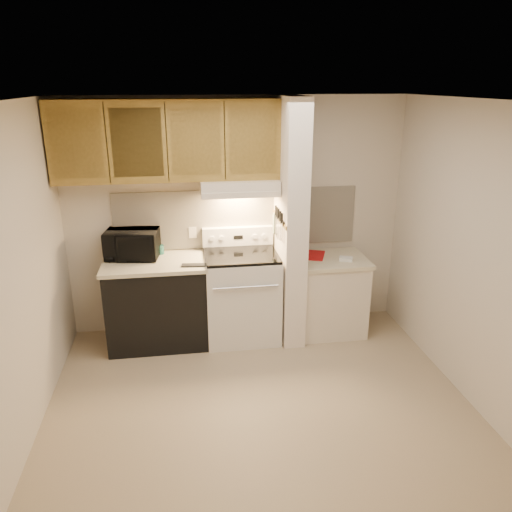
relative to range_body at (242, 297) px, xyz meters
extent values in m
plane|color=tan|center=(0.00, -1.16, -0.46)|extent=(3.60, 3.60, 0.00)
plane|color=white|center=(0.00, -1.16, 2.04)|extent=(3.60, 3.60, 0.00)
cube|color=beige|center=(0.00, 0.34, 0.79)|extent=(3.60, 2.50, 0.02)
cube|color=beige|center=(-1.80, -1.16, 0.79)|extent=(0.02, 3.00, 2.50)
cube|color=beige|center=(1.80, -1.16, 0.79)|extent=(0.02, 3.00, 2.50)
cube|color=#F5E6CB|center=(0.00, 0.33, 0.78)|extent=(2.60, 0.02, 0.63)
cube|color=silver|center=(0.00, 0.00, 0.00)|extent=(0.76, 0.65, 0.92)
cube|color=black|center=(0.00, -0.32, 0.04)|extent=(0.50, 0.01, 0.30)
cylinder|color=silver|center=(0.00, -0.35, 0.26)|extent=(0.65, 0.02, 0.02)
cube|color=black|center=(0.00, 0.00, 0.48)|extent=(0.74, 0.64, 0.03)
cube|color=silver|center=(0.00, 0.28, 0.59)|extent=(0.76, 0.08, 0.20)
cube|color=black|center=(0.00, 0.24, 0.59)|extent=(0.10, 0.01, 0.04)
cylinder|color=silver|center=(-0.28, 0.24, 0.59)|extent=(0.05, 0.02, 0.05)
cylinder|color=silver|center=(-0.18, 0.24, 0.59)|extent=(0.05, 0.02, 0.05)
cylinder|color=silver|center=(0.18, 0.24, 0.59)|extent=(0.05, 0.02, 0.05)
cylinder|color=silver|center=(0.28, 0.24, 0.59)|extent=(0.05, 0.02, 0.05)
cube|color=black|center=(-0.88, 0.01, -0.03)|extent=(1.00, 0.63, 0.87)
cube|color=beige|center=(-0.88, 0.01, 0.43)|extent=(1.04, 0.67, 0.04)
cube|color=black|center=(-0.49, -0.19, 0.46)|extent=(0.25, 0.10, 0.02)
cylinder|color=#1E594D|center=(-0.83, 0.23, 0.50)|extent=(0.10, 0.10, 0.09)
cube|color=beige|center=(-0.48, 0.32, 0.64)|extent=(0.08, 0.01, 0.12)
imported|color=black|center=(-1.10, 0.15, 0.60)|extent=(0.57, 0.42, 0.29)
cube|color=white|center=(0.51, -0.01, 0.79)|extent=(0.22, 0.70, 2.50)
cube|color=olive|center=(0.39, -0.01, 0.84)|extent=(0.01, 0.70, 0.04)
cube|color=black|center=(0.39, -0.06, 0.86)|extent=(0.02, 0.42, 0.04)
cube|color=silver|center=(0.38, -0.21, 0.76)|extent=(0.01, 0.03, 0.16)
cylinder|color=black|center=(0.38, -0.22, 0.91)|extent=(0.02, 0.02, 0.10)
cube|color=silver|center=(0.38, -0.14, 0.75)|extent=(0.01, 0.04, 0.18)
cylinder|color=black|center=(0.38, -0.15, 0.91)|extent=(0.02, 0.02, 0.10)
cube|color=silver|center=(0.38, -0.05, 0.74)|extent=(0.01, 0.04, 0.20)
cylinder|color=black|center=(0.38, -0.05, 0.91)|extent=(0.02, 0.02, 0.10)
cube|color=silver|center=(0.38, 0.01, 0.76)|extent=(0.01, 0.04, 0.16)
cylinder|color=black|center=(0.38, 0.02, 0.91)|extent=(0.02, 0.02, 0.10)
cube|color=silver|center=(0.38, 0.10, 0.75)|extent=(0.01, 0.04, 0.18)
cylinder|color=black|center=(0.38, 0.09, 0.91)|extent=(0.02, 0.02, 0.10)
cube|color=slate|center=(0.38, 0.17, 0.75)|extent=(0.03, 0.09, 0.21)
cube|color=beige|center=(0.97, -0.01, -0.06)|extent=(0.70, 0.60, 0.81)
cube|color=beige|center=(0.97, -0.01, 0.37)|extent=(0.74, 0.64, 0.04)
cube|color=#B21112|center=(0.79, 0.09, 0.40)|extent=(0.33, 0.38, 0.01)
cube|color=white|center=(1.09, -0.11, 0.41)|extent=(0.16, 0.14, 0.04)
cube|color=beige|center=(0.00, 0.12, 1.17)|extent=(0.78, 0.44, 0.15)
cube|color=beige|center=(0.00, -0.08, 1.12)|extent=(0.78, 0.04, 0.06)
cube|color=olive|center=(-0.69, 0.17, 1.62)|extent=(2.18, 0.33, 0.77)
cube|color=olive|center=(-1.51, 0.01, 1.62)|extent=(0.46, 0.01, 0.63)
cube|color=black|center=(-1.23, 0.01, 1.62)|extent=(0.01, 0.01, 0.73)
cube|color=olive|center=(-0.96, 0.01, 1.62)|extent=(0.46, 0.01, 0.63)
cube|color=black|center=(-0.69, 0.01, 1.62)|extent=(0.01, 0.01, 0.73)
cube|color=olive|center=(-0.42, 0.01, 1.62)|extent=(0.46, 0.01, 0.63)
cube|color=black|center=(-0.14, 0.01, 1.62)|extent=(0.01, 0.01, 0.73)
cube|color=olive|center=(0.13, 0.01, 1.62)|extent=(0.46, 0.01, 0.63)
camera|label=1|loc=(-0.58, -4.82, 2.17)|focal=35.00mm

